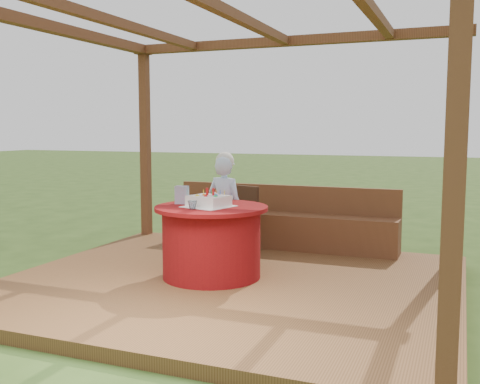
% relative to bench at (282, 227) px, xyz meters
% --- Properties ---
extents(ground, '(60.00, 60.00, 0.00)m').
position_rel_bench_xyz_m(ground, '(0.00, -1.72, -0.38)').
color(ground, '#2B4617').
rests_on(ground, ground).
extents(deck, '(4.50, 4.00, 0.12)m').
position_rel_bench_xyz_m(deck, '(0.00, -1.72, -0.32)').
color(deck, brown).
rests_on(deck, ground).
extents(pergola, '(4.50, 4.00, 2.72)m').
position_rel_bench_xyz_m(pergola, '(0.00, -1.72, 2.02)').
color(pergola, brown).
rests_on(pergola, deck).
extents(bench, '(3.00, 0.42, 0.80)m').
position_rel_bench_xyz_m(bench, '(0.00, 0.00, 0.00)').
color(bench, brown).
rests_on(bench, deck).
extents(table, '(1.17, 1.17, 0.75)m').
position_rel_bench_xyz_m(table, '(-0.23, -1.70, 0.11)').
color(table, maroon).
rests_on(table, deck).
extents(chair, '(0.49, 0.49, 0.84)m').
position_rel_bench_xyz_m(chair, '(-0.35, -0.59, 0.19)').
color(chair, '#361F11').
rests_on(chair, deck).
extents(elderly_woman, '(0.50, 0.37, 1.28)m').
position_rel_bench_xyz_m(elderly_woman, '(-0.35, -1.05, 0.38)').
color(elderly_woman, '#A6CCF6').
rests_on(elderly_woman, deck).
extents(birthday_cake, '(0.53, 0.53, 0.19)m').
position_rel_bench_xyz_m(birthday_cake, '(-0.24, -1.75, 0.54)').
color(birthday_cake, white).
rests_on(birthday_cake, table).
extents(gift_bag, '(0.14, 0.10, 0.19)m').
position_rel_bench_xyz_m(gift_bag, '(-0.59, -1.65, 0.58)').
color(gift_bag, '#CA82B8').
rests_on(gift_bag, table).
extents(drinking_glass, '(0.11, 0.11, 0.09)m').
position_rel_bench_xyz_m(drinking_glass, '(-0.31, -1.97, 0.53)').
color(drinking_glass, white).
rests_on(drinking_glass, table).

